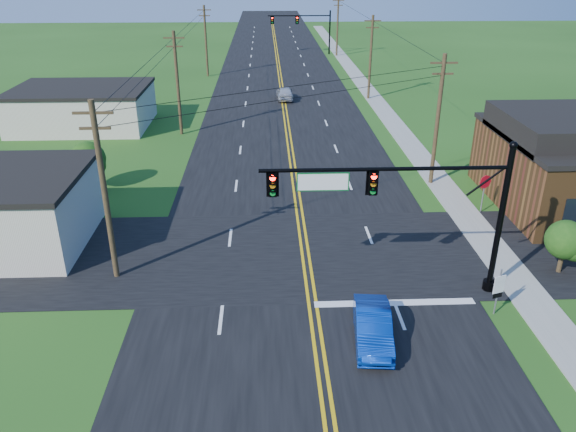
{
  "coord_description": "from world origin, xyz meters",
  "views": [
    {
      "loc": [
        -1.86,
        -14.75,
        14.71
      ],
      "look_at": [
        -0.85,
        10.0,
        3.2
      ],
      "focal_mm": 35.0,
      "sensor_mm": 36.0,
      "label": 1
    }
  ],
  "objects_px": {
    "signal_mast_main": "(406,201)",
    "blue_car": "(373,328)",
    "stop_sign": "(485,186)",
    "signal_mast_far": "(303,25)",
    "route_sign": "(499,289)"
  },
  "relations": [
    {
      "from": "signal_mast_far",
      "to": "signal_mast_main",
      "type": "bearing_deg",
      "value": -90.08
    },
    {
      "from": "signal_mast_main",
      "to": "stop_sign",
      "type": "relative_size",
      "value": 4.53
    },
    {
      "from": "route_sign",
      "to": "signal_mast_far",
      "type": "bearing_deg",
      "value": 74.85
    },
    {
      "from": "blue_car",
      "to": "route_sign",
      "type": "bearing_deg",
      "value": 22.17
    },
    {
      "from": "blue_car",
      "to": "route_sign",
      "type": "height_order",
      "value": "route_sign"
    },
    {
      "from": "signal_mast_far",
      "to": "blue_car",
      "type": "xyz_separation_m",
      "value": [
        -1.99,
        -75.75,
        -3.86
      ]
    },
    {
      "from": "signal_mast_main",
      "to": "blue_car",
      "type": "relative_size",
      "value": 2.71
    },
    {
      "from": "signal_mast_main",
      "to": "stop_sign",
      "type": "bearing_deg",
      "value": 50.9
    },
    {
      "from": "route_sign",
      "to": "stop_sign",
      "type": "distance_m",
      "value": 11.49
    },
    {
      "from": "stop_sign",
      "to": "signal_mast_far",
      "type": "bearing_deg",
      "value": 75.66
    },
    {
      "from": "signal_mast_main",
      "to": "signal_mast_far",
      "type": "bearing_deg",
      "value": 89.92
    },
    {
      "from": "route_sign",
      "to": "signal_mast_main",
      "type": "bearing_deg",
      "value": 134.94
    },
    {
      "from": "signal_mast_main",
      "to": "signal_mast_far",
      "type": "relative_size",
      "value": 1.03
    },
    {
      "from": "signal_mast_far",
      "to": "blue_car",
      "type": "bearing_deg",
      "value": -91.5
    },
    {
      "from": "blue_car",
      "to": "stop_sign",
      "type": "relative_size",
      "value": 1.67
    }
  ]
}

